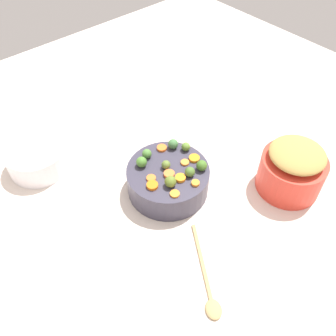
{
  "coord_description": "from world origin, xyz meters",
  "views": [
    {
      "loc": [
        0.59,
        -0.59,
        1.0
      ],
      "look_at": [
        -0.01,
        -0.06,
        0.13
      ],
      "focal_mm": 38.91,
      "sensor_mm": 36.0,
      "label": 1
    }
  ],
  "objects_px": {
    "serving_bowl_carrots": "(168,180)",
    "wooden_spoon": "(208,288)",
    "casserole_dish": "(37,158)",
    "metal_pot": "(291,173)"
  },
  "relations": [
    {
      "from": "serving_bowl_carrots",
      "to": "wooden_spoon",
      "type": "height_order",
      "value": "serving_bowl_carrots"
    },
    {
      "from": "serving_bowl_carrots",
      "to": "wooden_spoon",
      "type": "distance_m",
      "value": 0.38
    },
    {
      "from": "serving_bowl_carrots",
      "to": "casserole_dish",
      "type": "height_order",
      "value": "serving_bowl_carrots"
    },
    {
      "from": "serving_bowl_carrots",
      "to": "metal_pot",
      "type": "bearing_deg",
      "value": 50.82
    },
    {
      "from": "wooden_spoon",
      "to": "casserole_dish",
      "type": "height_order",
      "value": "casserole_dish"
    },
    {
      "from": "serving_bowl_carrots",
      "to": "casserole_dish",
      "type": "bearing_deg",
      "value": -143.78
    },
    {
      "from": "wooden_spoon",
      "to": "casserole_dish",
      "type": "relative_size",
      "value": 1.25
    },
    {
      "from": "metal_pot",
      "to": "wooden_spoon",
      "type": "distance_m",
      "value": 0.49
    },
    {
      "from": "casserole_dish",
      "to": "wooden_spoon",
      "type": "bearing_deg",
      "value": 10.04
    },
    {
      "from": "metal_pot",
      "to": "casserole_dish",
      "type": "relative_size",
      "value": 1.0
    }
  ]
}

